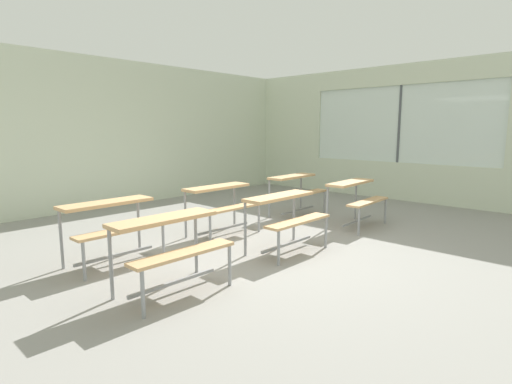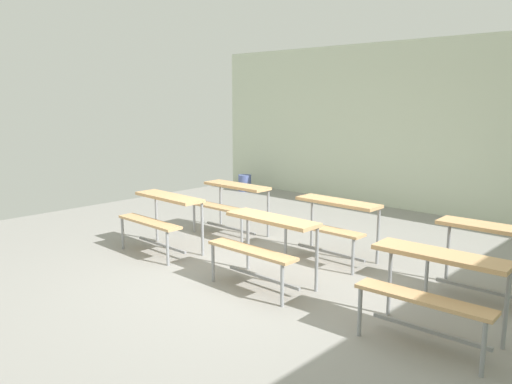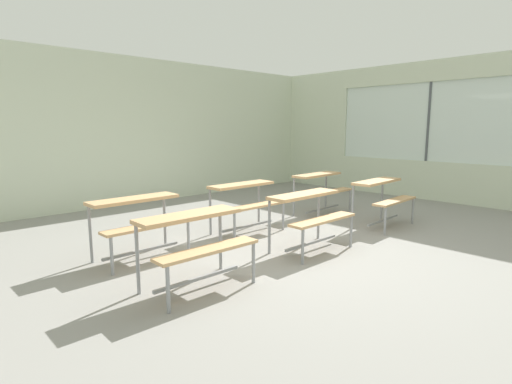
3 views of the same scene
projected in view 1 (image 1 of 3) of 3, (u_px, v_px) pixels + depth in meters
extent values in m
cube|color=gray|center=(269.00, 254.00, 5.22)|extent=(10.00, 9.00, 0.05)
cube|color=beige|center=(101.00, 134.00, 8.01)|extent=(10.00, 0.12, 3.00)
cube|color=beige|center=(418.00, 183.00, 8.77)|extent=(0.12, 9.00, 0.85)
cube|color=beige|center=(426.00, 72.00, 8.40)|extent=(0.12, 9.00, 0.45)
cube|color=beige|center=(292.00, 125.00, 10.96)|extent=(0.12, 1.90, 1.70)
cube|color=silver|center=(400.00, 124.00, 8.90)|extent=(0.02, 4.20, 1.70)
cube|color=#4C5156|center=(400.00, 124.00, 8.90)|extent=(0.06, 0.05, 1.70)
cube|color=tan|center=(164.00, 219.00, 3.93)|extent=(1.10, 0.33, 0.04)
cube|color=tan|center=(184.00, 253.00, 3.76)|extent=(1.10, 0.23, 0.03)
cylinder|color=gray|center=(111.00, 263.00, 3.73)|extent=(0.04, 0.04, 0.72)
cylinder|color=gray|center=(196.00, 241.00, 4.44)|extent=(0.04, 0.04, 0.72)
cylinder|color=gray|center=(143.00, 294.00, 3.38)|extent=(0.04, 0.04, 0.44)
cylinder|color=gray|center=(230.00, 265.00, 4.09)|extent=(0.04, 0.04, 0.44)
cube|color=gray|center=(174.00, 282.00, 3.94)|extent=(1.00, 0.04, 0.03)
cube|color=tan|center=(279.00, 197.00, 5.24)|extent=(1.10, 0.32, 0.04)
cube|color=tan|center=(299.00, 221.00, 5.07)|extent=(1.10, 0.22, 0.03)
cylinder|color=gray|center=(245.00, 228.00, 5.03)|extent=(0.04, 0.04, 0.72)
cylinder|color=gray|center=(294.00, 216.00, 5.75)|extent=(0.04, 0.04, 0.72)
cylinder|color=gray|center=(279.00, 248.00, 4.68)|extent=(0.04, 0.04, 0.44)
cylinder|color=gray|center=(326.00, 232.00, 5.40)|extent=(0.04, 0.04, 0.44)
cube|color=gray|center=(287.00, 244.00, 5.24)|extent=(1.00, 0.04, 0.03)
cube|color=tan|center=(351.00, 183.00, 6.59)|extent=(1.11, 0.37, 0.04)
cube|color=tan|center=(368.00, 202.00, 6.43)|extent=(1.11, 0.27, 0.03)
cylinder|color=gray|center=(327.00, 208.00, 6.35)|extent=(0.04, 0.04, 0.72)
cylinder|color=gray|center=(356.00, 199.00, 7.11)|extent=(0.04, 0.04, 0.72)
cylinder|color=gray|center=(359.00, 221.00, 6.03)|extent=(0.04, 0.04, 0.44)
cylinder|color=gray|center=(385.00, 211.00, 6.78)|extent=(0.04, 0.04, 0.44)
cube|color=gray|center=(357.00, 221.00, 6.59)|extent=(1.00, 0.08, 0.03)
cube|color=tan|center=(107.00, 203.00, 4.77)|extent=(1.10, 0.33, 0.04)
cube|color=tan|center=(122.00, 230.00, 4.61)|extent=(1.10, 0.23, 0.03)
cylinder|color=gray|center=(61.00, 239.00, 4.56)|extent=(0.04, 0.04, 0.72)
cylinder|color=gray|center=(139.00, 223.00, 5.29)|extent=(0.04, 0.04, 0.72)
cylinder|color=gray|center=(84.00, 261.00, 4.22)|extent=(0.04, 0.04, 0.44)
cylinder|color=gray|center=(163.00, 241.00, 4.95)|extent=(0.04, 0.04, 0.44)
cube|color=gray|center=(115.00, 255.00, 4.78)|extent=(1.00, 0.05, 0.03)
cube|color=tan|center=(217.00, 187.00, 6.08)|extent=(1.10, 0.32, 0.04)
cube|color=tan|center=(232.00, 208.00, 5.90)|extent=(1.10, 0.22, 0.03)
cylinder|color=gray|center=(185.00, 214.00, 5.86)|extent=(0.04, 0.04, 0.72)
cylinder|color=gray|center=(234.00, 205.00, 6.59)|extent=(0.04, 0.04, 0.72)
cylinder|color=gray|center=(210.00, 230.00, 5.52)|extent=(0.04, 0.04, 0.44)
cylinder|color=gray|center=(259.00, 218.00, 6.24)|extent=(0.04, 0.04, 0.44)
cube|color=gray|center=(224.00, 228.00, 6.08)|extent=(1.00, 0.03, 0.03)
cube|color=tan|center=(292.00, 177.00, 7.43)|extent=(1.11, 0.36, 0.04)
cube|color=tan|center=(306.00, 193.00, 7.27)|extent=(1.11, 0.26, 0.03)
cylinder|color=gray|center=(269.00, 198.00, 7.21)|extent=(0.04, 0.04, 0.72)
cylinder|color=gray|center=(301.00, 192.00, 7.95)|extent=(0.04, 0.04, 0.72)
cylinder|color=gray|center=(294.00, 210.00, 6.87)|extent=(0.04, 0.04, 0.44)
cylinder|color=gray|center=(325.00, 202.00, 7.62)|extent=(0.04, 0.04, 0.44)
cube|color=gray|center=(298.00, 210.00, 7.44)|extent=(1.00, 0.07, 0.03)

